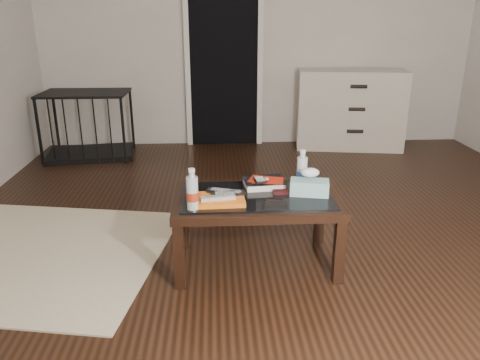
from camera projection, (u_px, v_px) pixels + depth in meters
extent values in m
plane|color=black|center=(288.00, 230.00, 3.43)|extent=(5.00, 5.00, 0.00)
plane|color=silver|center=(258.00, 27.00, 5.33)|extent=(5.00, 0.00, 5.00)
cube|color=black|center=(224.00, 59.00, 5.39)|extent=(0.80, 0.05, 2.00)
cube|color=silver|center=(187.00, 60.00, 5.34)|extent=(0.06, 0.04, 2.04)
cube|color=silver|center=(260.00, 59.00, 5.39)|extent=(0.06, 0.04, 2.04)
cube|color=black|center=(179.00, 256.00, 2.65)|extent=(0.06, 0.06, 0.40)
cube|color=black|center=(339.00, 252.00, 2.70)|extent=(0.06, 0.06, 0.40)
cube|color=black|center=(184.00, 218.00, 3.14)|extent=(0.06, 0.06, 0.40)
cube|color=black|center=(320.00, 215.00, 3.19)|extent=(0.06, 0.06, 0.40)
cube|color=black|center=(256.00, 200.00, 2.84)|extent=(1.00, 0.60, 0.05)
cube|color=black|center=(256.00, 196.00, 2.83)|extent=(0.90, 0.50, 0.01)
cube|color=beige|center=(9.00, 252.00, 3.10)|extent=(2.23, 1.83, 0.01)
cube|color=beige|center=(350.00, 109.00, 5.43)|extent=(1.26, 0.67, 0.90)
cylinder|color=black|center=(355.00, 131.00, 5.25)|extent=(0.18, 0.07, 0.04)
cylinder|color=black|center=(357.00, 109.00, 5.17)|extent=(0.18, 0.07, 0.04)
cylinder|color=black|center=(359.00, 87.00, 5.09)|extent=(0.18, 0.07, 0.04)
cube|color=black|center=(91.00, 154.00, 5.20)|extent=(0.98, 0.73, 0.06)
cube|color=black|center=(84.00, 93.00, 4.97)|extent=(0.98, 0.73, 0.02)
cube|color=black|center=(39.00, 132.00, 4.80)|extent=(0.03, 0.03, 0.70)
cube|color=black|center=(123.00, 131.00, 4.85)|extent=(0.03, 0.03, 0.70)
cube|color=black|center=(56.00, 120.00, 5.33)|extent=(0.03, 0.03, 0.70)
cube|color=black|center=(132.00, 119.00, 5.38)|extent=(0.03, 0.03, 0.70)
cube|color=orange|center=(220.00, 199.00, 2.72)|extent=(0.29, 0.22, 0.03)
cube|color=#A4A3A8|center=(218.00, 198.00, 2.68)|extent=(0.21, 0.08, 0.02)
cube|color=black|center=(228.00, 193.00, 2.74)|extent=(0.21, 0.08, 0.02)
cube|color=black|center=(223.00, 191.00, 2.78)|extent=(0.21, 0.11, 0.02)
cube|color=black|center=(264.00, 183.00, 2.96)|extent=(0.27, 0.22, 0.05)
cube|color=#AE1D0B|center=(265.00, 179.00, 2.95)|extent=(0.22, 0.19, 0.01)
cube|color=black|center=(260.00, 180.00, 2.91)|extent=(0.08, 0.11, 0.02)
cube|color=black|center=(281.00, 192.00, 2.85)|extent=(0.09, 0.05, 0.02)
cube|color=black|center=(275.00, 206.00, 2.64)|extent=(0.13, 0.08, 0.02)
cylinder|color=#B5BBC0|center=(192.00, 189.00, 2.59)|extent=(0.08, 0.08, 0.24)
cylinder|color=silver|center=(302.00, 168.00, 2.94)|extent=(0.07, 0.07, 0.24)
cube|color=teal|center=(309.00, 187.00, 2.83)|extent=(0.25, 0.16, 0.09)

